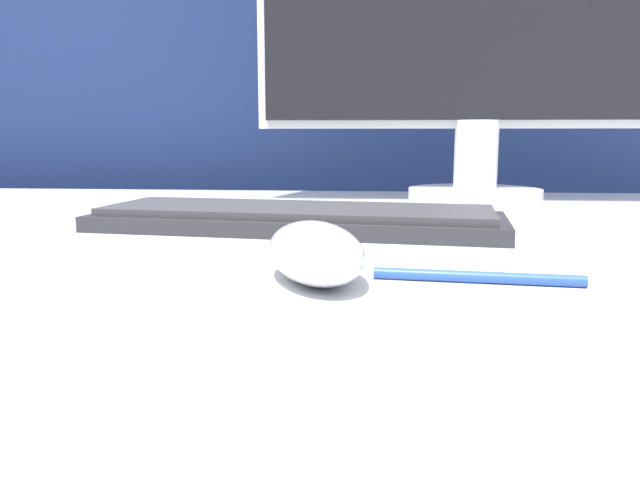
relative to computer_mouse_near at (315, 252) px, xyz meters
name	(u,v)px	position (x,y,z in m)	size (l,w,h in m)	color
partition_panel	(369,246)	(0.03, 0.82, -0.14)	(5.00, 0.03, 1.22)	navy
computer_mouse_near	(315,252)	(0.00, 0.00, 0.00)	(0.10, 0.13, 0.04)	silver
keyboard	(297,218)	(-0.04, 0.23, -0.01)	(0.44, 0.19, 0.02)	#28282D
monitor	(482,1)	(0.19, 0.52, 0.26)	(0.64, 0.19, 0.52)	white
pen	(477,277)	(0.11, 0.00, -0.02)	(0.14, 0.02, 0.01)	#284C9E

